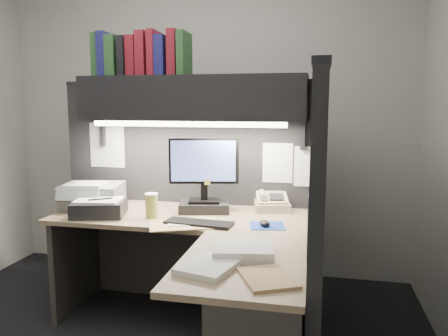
{
  "coord_description": "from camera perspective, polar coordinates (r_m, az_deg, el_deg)",
  "views": [
    {
      "loc": [
        0.98,
        -2.15,
        1.46
      ],
      "look_at": [
        0.4,
        0.51,
        1.06
      ],
      "focal_mm": 35.0,
      "sensor_mm": 36.0,
      "label": 1
    }
  ],
  "objects": [
    {
      "name": "pinned_papers",
      "position": [
        2.8,
        0.69,
        0.0
      ],
      "size": [
        1.76,
        1.31,
        0.51
      ],
      "color": "white",
      "rests_on": "partition_back"
    },
    {
      "name": "overhead_shelf",
      "position": [
        3.03,
        -4.14,
        9.07
      ],
      "size": [
        1.55,
        0.34,
        0.3
      ],
      "primitive_type": "cube",
      "color": "black",
      "rests_on": "partition_back"
    },
    {
      "name": "partition_back",
      "position": [
        3.3,
        -4.71,
        -3.24
      ],
      "size": [
        1.9,
        0.06,
        1.6
      ],
      "primitive_type": "cube",
      "color": "black",
      "rests_on": "floor"
    },
    {
      "name": "keyboard",
      "position": [
        2.69,
        -3.3,
        -7.2
      ],
      "size": [
        0.43,
        0.18,
        0.02
      ],
      "primitive_type": "cube",
      "rotation": [
        0.0,
        0.0,
        -0.1
      ],
      "color": "black",
      "rests_on": "desk"
    },
    {
      "name": "mousepad",
      "position": [
        2.67,
        5.65,
        -7.52
      ],
      "size": [
        0.24,
        0.23,
        0.0
      ],
      "primitive_type": "cube",
      "rotation": [
        0.0,
        0.0,
        0.2
      ],
      "color": "navy",
      "rests_on": "desk"
    },
    {
      "name": "paper_stack_b",
      "position": [
        2.0,
        -1.99,
        -12.66
      ],
      "size": [
        0.29,
        0.33,
        0.03
      ],
      "primitive_type": "cube",
      "rotation": [
        0.0,
        0.0,
        -0.26
      ],
      "color": "white",
      "rests_on": "desk"
    },
    {
      "name": "task_light_tube",
      "position": [
        2.9,
        -4.89,
        5.73
      ],
      "size": [
        1.32,
        0.04,
        0.04
      ],
      "primitive_type": "cylinder",
      "rotation": [
        0.0,
        1.57,
        0.0
      ],
      "color": "white",
      "rests_on": "overhead_shelf"
    },
    {
      "name": "binder_row",
      "position": [
        3.16,
        -10.79,
        14.25
      ],
      "size": [
        0.68,
        0.25,
        0.3
      ],
      "color": "#285028",
      "rests_on": "overhead_shelf"
    },
    {
      "name": "manila_stack",
      "position": [
        1.9,
        5.72,
        -14.08
      ],
      "size": [
        0.3,
        0.32,
        0.01
      ],
      "primitive_type": "cube",
      "rotation": [
        0.0,
        0.0,
        0.45
      ],
      "color": "tan",
      "rests_on": "desk"
    },
    {
      "name": "desk",
      "position": [
        2.45,
        -2.02,
        -16.26
      ],
      "size": [
        1.7,
        1.53,
        0.73
      ],
      "color": "#887857",
      "rests_on": "floor"
    },
    {
      "name": "coffee_cup",
      "position": [
        2.88,
        -9.44,
        -4.96
      ],
      "size": [
        0.08,
        0.08,
        0.15
      ],
      "primitive_type": "cylinder",
      "rotation": [
        0.0,
        0.0,
        -0.03
      ],
      "color": "#D1C953",
      "rests_on": "desk"
    },
    {
      "name": "wall_back",
      "position": [
        3.79,
        -2.71,
        6.68
      ],
      "size": [
        3.5,
        0.04,
        2.7
      ],
      "primitive_type": "cube",
      "color": "#BBBAB2",
      "rests_on": "floor"
    },
    {
      "name": "partition_right",
      "position": [
        2.43,
        11.95,
        -7.65
      ],
      "size": [
        0.06,
        1.5,
        1.6
      ],
      "primitive_type": "cube",
      "color": "black",
      "rests_on": "floor"
    },
    {
      "name": "monitor",
      "position": [
        2.96,
        -2.61,
        -1.94
      ],
      "size": [
        0.47,
        0.27,
        0.51
      ],
      "rotation": [
        0.0,
        0.0,
        0.21
      ],
      "color": "black",
      "rests_on": "desk"
    },
    {
      "name": "telephone",
      "position": [
        3.07,
        6.29,
        -4.57
      ],
      "size": [
        0.28,
        0.29,
        0.09
      ],
      "primitive_type": "cube",
      "rotation": [
        0.0,
        0.0,
        0.22
      ],
      "color": "beige",
      "rests_on": "desk"
    },
    {
      "name": "notebook_stack",
      "position": [
        3.01,
        -15.97,
        -5.05
      ],
      "size": [
        0.39,
        0.35,
        0.1
      ],
      "primitive_type": "cube",
      "rotation": [
        0.0,
        0.0,
        0.26
      ],
      "color": "black",
      "rests_on": "desk"
    },
    {
      "name": "mouse",
      "position": [
        2.66,
        5.33,
        -7.19
      ],
      "size": [
        0.09,
        0.11,
        0.04
      ],
      "primitive_type": "ellipsoid",
      "rotation": [
        0.0,
        0.0,
        0.32
      ],
      "color": "black",
      "rests_on": "mousepad"
    },
    {
      "name": "open_folder",
      "position": [
        2.7,
        -5.29,
        -7.32
      ],
      "size": [
        0.49,
        0.41,
        0.01
      ],
      "primitive_type": "cube",
      "rotation": [
        0.0,
        0.0,
        0.4
      ],
      "color": "tan",
      "rests_on": "desk"
    },
    {
      "name": "paper_stack_a",
      "position": [
        2.15,
        2.5,
        -10.73
      ],
      "size": [
        0.32,
        0.29,
        0.05
      ],
      "primitive_type": "cube",
      "rotation": [
        0.0,
        0.0,
        0.18
      ],
      "color": "white",
      "rests_on": "desk"
    },
    {
      "name": "printer",
      "position": [
        3.28,
        -16.79,
        -3.45
      ],
      "size": [
        0.46,
        0.42,
        0.16
      ],
      "primitive_type": "cube",
      "rotation": [
        0.0,
        0.0,
        0.2
      ],
      "color": "gray",
      "rests_on": "desk"
    }
  ]
}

